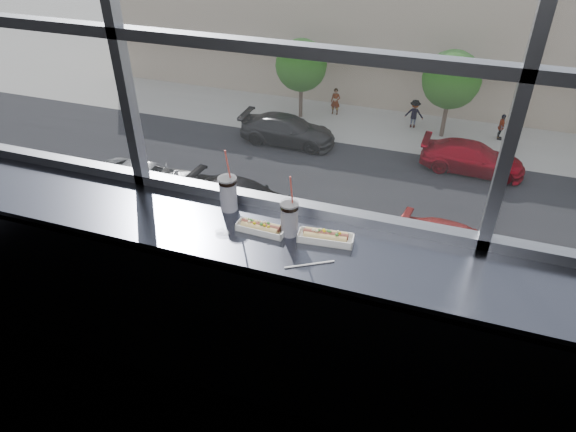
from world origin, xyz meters
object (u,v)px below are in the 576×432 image
(pedestrian_b, at_px, (415,111))
(tree_left, at_px, (301,65))
(tree_center, at_px, (451,80))
(hotdog_tray_right, at_px, (326,237))
(soda_cup_right, at_px, (289,217))
(car_far_b, at_px, (474,153))
(wrapper, at_px, (222,232))
(soda_cup_left, at_px, (228,192))
(car_near_a, at_px, (147,177))
(loose_straw, at_px, (309,264))
(hotdog_tray_left, at_px, (261,227))
(car_near_b, at_px, (244,195))
(car_far_a, at_px, (288,126))
(pedestrian_a, at_px, (336,99))
(car_near_c, at_px, (458,239))
(pedestrian_c, at_px, (502,125))

(pedestrian_b, distance_m, tree_left, 7.63)
(tree_center, bearing_deg, hotdog_tray_right, -90.01)
(soda_cup_right, xyz_separation_m, car_far_b, (2.07, 24.22, -11.10))
(soda_cup_right, xyz_separation_m, wrapper, (-0.33, -0.12, -0.09))
(soda_cup_left, distance_m, pedestrian_b, 30.93)
(car_near_a, bearing_deg, soda_cup_left, -143.73)
(car_near_a, distance_m, tree_left, 12.85)
(soda_cup_left, bearing_deg, loose_straw, -29.59)
(tree_center, bearing_deg, soda_cup_right, -90.41)
(hotdog_tray_left, bearing_deg, loose_straw, -26.57)
(hotdog_tray_left, relative_size, car_near_b, 0.04)
(hotdog_tray_left, relative_size, soda_cup_left, 0.70)
(car_near_b, bearing_deg, pedestrian_b, -20.53)
(soda_cup_right, distance_m, car_far_a, 27.92)
(soda_cup_left, bearing_deg, pedestrian_a, 102.42)
(loose_straw, xyz_separation_m, tree_left, (-9.06, 28.43, -8.66))
(soda_cup_left, xyz_separation_m, car_near_a, (-12.48, 16.11, -11.03))
(car_far_a, relative_size, tree_left, 1.29)
(tree_center, bearing_deg, pedestrian_b, 158.40)
(car_near_c, relative_size, pedestrian_c, 2.98)
(car_far_a, height_order, pedestrian_a, car_far_a)
(pedestrian_c, bearing_deg, pedestrian_b, 89.11)
(pedestrian_b, relative_size, tree_center, 0.41)
(hotdog_tray_left, bearing_deg, pedestrian_c, 85.26)
(loose_straw, xyz_separation_m, car_far_a, (-8.57, 24.43, -10.95))
(soda_cup_left, distance_m, car_near_a, 23.17)
(soda_cup_left, bearing_deg, car_near_a, 127.77)
(loose_straw, height_order, car_near_a, loose_straw)
(car_near_b, relative_size, pedestrian_b, 3.15)
(hotdog_tray_right, bearing_deg, car_near_a, 123.03)
(car_far_a, bearing_deg, hotdog_tray_right, -160.29)
(soda_cup_right, distance_m, wrapper, 0.37)
(pedestrian_a, distance_m, tree_center, 7.55)
(soda_cup_left, bearing_deg, pedestrian_c, 82.24)
(pedestrian_a, height_order, tree_left, tree_left)
(car_near_a, bearing_deg, car_far_a, -30.77)
(wrapper, distance_m, car_near_a, 23.32)
(loose_straw, xyz_separation_m, car_near_c, (1.64, 16.43, -11.10))
(loose_straw, bearing_deg, pedestrian_a, 72.54)
(loose_straw, height_order, car_near_b, loose_straw)
(tree_left, bearing_deg, loose_straw, -72.32)
(loose_straw, distance_m, car_near_a, 23.66)
(hotdog_tray_right, xyz_separation_m, loose_straw, (-0.02, -0.21, -0.02))
(car_near_c, xyz_separation_m, pedestrian_b, (-3.47, 12.74, 0.11))
(loose_straw, xyz_separation_m, car_near_a, (-13.06, 16.43, -10.93))
(hotdog_tray_right, bearing_deg, pedestrian_b, 87.82)
(loose_straw, distance_m, tree_center, 29.69)
(hotdog_tray_left, relative_size, tree_left, 0.05)
(car_near_c, distance_m, pedestrian_c, 12.77)
(car_far_a, distance_m, car_far_b, 10.47)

